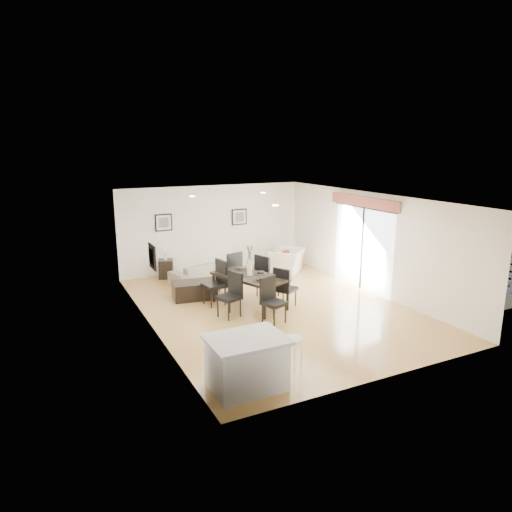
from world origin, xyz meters
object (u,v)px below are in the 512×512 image
sofa (201,272)px  side_table (166,269)px  dining_chair_wfar (217,280)px  coffee_table (195,290)px  dining_chair_wnear (232,292)px  dining_table (250,278)px  dining_chair_foot (232,270)px  armchair (287,261)px  kitchen_island (247,363)px  bar_stool (293,343)px  dining_chair_enear (284,286)px  dining_chair_head (271,297)px  dining_chair_efar (265,274)px

sofa → side_table: 1.12m
dining_chair_wfar → coffee_table: dining_chair_wfar is taller
dining_chair_wfar → dining_chair_wnear: bearing=-9.5°
dining_table → dining_chair_wfar: dining_chair_wfar is taller
dining_chair_foot → armchair: bearing=-170.5°
kitchen_island → bar_stool: (0.87, -0.00, 0.17)m
dining_chair_wnear → dining_chair_enear: bearing=68.3°
dining_chair_wnear → sofa: bearing=155.2°
sofa → side_table: (-0.86, 0.71, 0.01)m
side_table → dining_table: bearing=-70.4°
dining_chair_foot → coffee_table: dining_chair_foot is taller
armchair → coffee_table: bearing=-26.0°
side_table → dining_chair_wnear: bearing=-82.1°
dining_table → dining_chair_foot: size_ratio=1.86×
sofa → dining_chair_head: (0.31, -3.82, 0.31)m
dining_table → dining_chair_wfar: bearing=123.8°
dining_chair_enear → side_table: size_ratio=1.83×
armchair → dining_chair_head: (-2.42, -3.48, 0.22)m
side_table → kitchen_island: size_ratio=0.45×
dining_chair_wfar → side_table: bearing=-178.3°
dining_chair_enear → kitchen_island: dining_chair_enear is taller
dining_chair_enear → dining_chair_foot: (-0.65, 1.69, 0.05)m
armchair → dining_chair_wnear: size_ratio=1.07×
dining_chair_foot → kitchen_island: 5.06m
sofa → dining_chair_efar: size_ratio=1.63×
dining_chair_head → side_table: dining_chair_head is taller
dining_chair_wfar → kitchen_island: bearing=-24.0°
sofa → dining_chair_wnear: 3.12m
dining_chair_enear → side_table: (-1.88, 3.87, -0.29)m
armchair → dining_chair_head: bearing=10.8°
coffee_table → dining_chair_enear: bearing=-36.8°
dining_table → coffee_table: 1.64m
bar_stool → dining_chair_efar: bearing=68.8°
armchair → dining_chair_efar: bearing=2.8°
sofa → kitchen_island: kitchen_island is taller
sofa → dining_chair_head: dining_chair_head is taller
dining_chair_wnear → dining_chair_head: dining_chair_wnear is taller
armchair → side_table: bearing=-60.7°
dining_chair_efar → dining_chair_head: bearing=137.0°
dining_chair_wnear → bar_stool: (-0.21, -3.12, 0.03)m
kitchen_island → side_table: bearing=85.7°
dining_chair_enear → dining_chair_efar: 0.96m
dining_table → dining_chair_enear: dining_chair_enear is taller
dining_table → side_table: size_ratio=3.73×
dining_chair_wnear → dining_chair_head: bearing=22.7°
sofa → dining_chair_head: bearing=78.7°
kitchen_island → bar_stool: 0.89m
dining_chair_enear → bar_stool: (-1.57, -3.04, 0.04)m
bar_stool → kitchen_island: bearing=180.0°
dining_chair_efar → coffee_table: 1.90m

